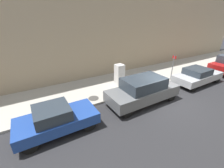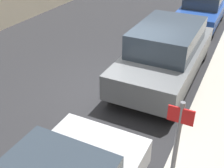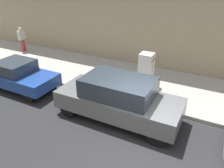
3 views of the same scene
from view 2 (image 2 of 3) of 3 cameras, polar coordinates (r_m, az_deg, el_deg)
ground_plane at (r=8.24m, az=2.30°, el=-1.54°), size 80.00×80.00×0.00m
street_sign_post at (r=4.37m, az=12.59°, el=-14.09°), size 0.36×0.07×2.21m
parked_hatchback_blue at (r=13.82m, az=17.68°, el=14.02°), size 1.76×3.83×1.43m
parked_suv_gray at (r=8.69m, az=10.92°, el=6.37°), size 1.95×4.85×1.74m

